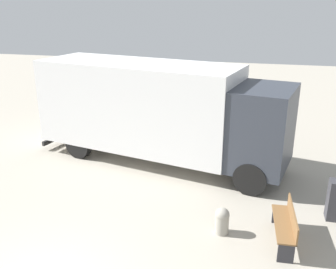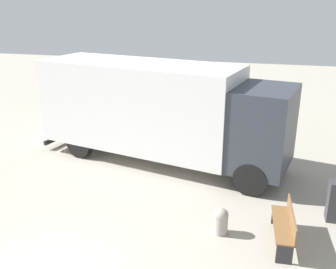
% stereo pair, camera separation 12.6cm
% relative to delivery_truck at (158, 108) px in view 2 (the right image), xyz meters
% --- Properties ---
extents(delivery_truck, '(8.83, 4.04, 3.33)m').
position_rel_delivery_truck_xyz_m(delivery_truck, '(0.00, 0.00, 0.00)').
color(delivery_truck, white).
rests_on(delivery_truck, ground).
extents(park_bench, '(0.50, 1.64, 0.85)m').
position_rel_delivery_truck_xyz_m(park_bench, '(4.13, -3.86, -1.37)').
color(park_bench, brown).
rests_on(park_bench, ground).
extents(bollard_near_bench, '(0.34, 0.34, 0.66)m').
position_rel_delivery_truck_xyz_m(bollard_near_bench, '(2.68, -3.87, -1.49)').
color(bollard_near_bench, '#9E998C').
rests_on(bollard_near_bench, ground).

